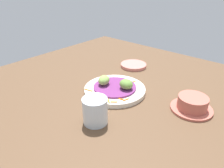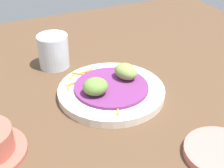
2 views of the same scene
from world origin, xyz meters
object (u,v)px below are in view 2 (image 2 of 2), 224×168
(main_plate, at_px, (111,92))
(guac_scoop_center, at_px, (126,71))
(side_plate_small, at_px, (220,153))
(water_glass, at_px, (53,51))
(guac_scoop_left, at_px, (96,86))

(main_plate, xyz_separation_m, guac_scoop_center, (-0.04, -0.01, 0.03))
(main_plate, xyz_separation_m, side_plate_small, (-0.09, 0.25, -0.00))
(water_glass, bearing_deg, side_plate_small, 111.23)
(guac_scoop_left, relative_size, water_glass, 0.63)
(main_plate, relative_size, guac_scoop_center, 4.24)
(guac_scoop_left, xyz_separation_m, side_plate_small, (-0.13, 0.23, -0.03))
(guac_scoop_center, distance_m, side_plate_small, 0.27)
(guac_scoop_center, xyz_separation_m, side_plate_small, (-0.05, 0.26, -0.03))
(main_plate, height_order, water_glass, water_glass)
(main_plate, distance_m, guac_scoop_center, 0.06)
(main_plate, relative_size, water_glass, 2.82)
(water_glass, bearing_deg, guac_scoop_left, 99.59)
(guac_scoop_left, relative_size, guac_scoop_center, 0.95)
(main_plate, bearing_deg, water_glass, -67.26)
(guac_scoop_left, relative_size, side_plate_small, 0.42)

